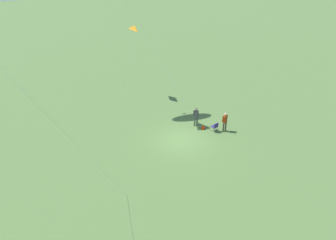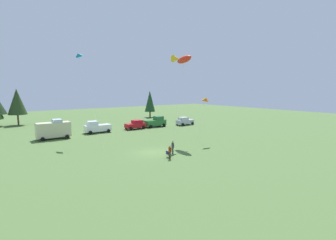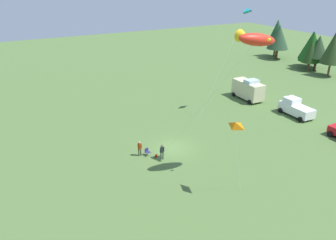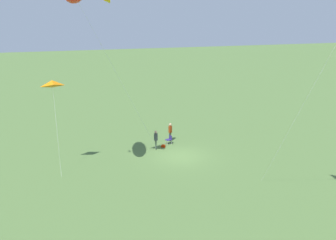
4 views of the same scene
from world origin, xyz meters
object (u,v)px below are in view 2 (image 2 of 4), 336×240
person_spectator (170,151)px  kite_large_fish (182,59)px  kite_delta_teal (78,55)px  car_silver_compact (185,121)px  person_kite_flyer (173,146)px  backpack_on_grass (169,154)px  folding_chair (168,153)px  truck_green_flatbed (155,122)px  van_camper_beige (54,129)px  kite_delta_orange (206,99)px  car_red_sedan (136,125)px  truck_white_pickup (97,127)px

person_spectator → kite_large_fish: 16.21m
kite_large_fish → kite_delta_teal: 16.55m
kite_large_fish → car_silver_compact: bearing=48.6°
person_kite_flyer → backpack_on_grass: bearing=-145.5°
folding_chair → person_spectator: bearing=-126.1°
truck_green_flatbed → kite_delta_teal: bearing=-163.0°
backpack_on_grass → van_camper_beige: van_camper_beige is taller
folding_chair → kite_delta_orange: 12.27m
truck_green_flatbed → kite_large_fish: bearing=-110.0°
kite_delta_orange → folding_chair: bearing=-160.8°
folding_chair → car_red_sedan: bearing=55.7°
person_kite_flyer → car_red_sedan: size_ratio=0.41×
kite_large_fish → truck_green_flatbed: bearing=70.8°
backpack_on_grass → kite_large_fish: kite_large_fish is taller
backpack_on_grass → car_silver_compact: size_ratio=0.08×
truck_white_pickup → car_silver_compact: bearing=176.4°
car_silver_compact → kite_delta_orange: bearing=58.4°
car_red_sedan → truck_white_pickup: bearing=176.7°
truck_white_pickup → kite_delta_teal: 15.01m
folding_chair → truck_white_pickup: 22.87m
truck_white_pickup → kite_delta_orange: bearing=119.6°
van_camper_beige → kite_large_fish: (16.22, -14.81, 11.51)m
person_spectator → backpack_on_grass: (1.04, 1.47, -0.91)m
kite_delta_teal → kite_delta_orange: bearing=-40.9°
van_camper_beige → kite_delta_orange: size_ratio=0.75×
folding_chair → person_kite_flyer: bearing=19.2°
car_silver_compact → car_red_sedan: bearing=-7.8°
truck_white_pickup → kite_large_fish: bearing=117.8°
van_camper_beige → kite_large_fish: size_ratio=0.39×
kite_delta_teal → kite_large_fish: bearing=-37.9°
person_kite_flyer → truck_white_pickup: 21.92m
kite_large_fish → kite_delta_orange: kite_large_fish is taller
car_red_sedan → car_silver_compact: same height
folding_chair → kite_delta_teal: bearing=93.3°
kite_delta_orange → kite_delta_teal: 21.44m
kite_delta_teal → truck_green_flatbed: bearing=17.8°
person_spectator → folding_chair: bearing=70.0°
backpack_on_grass → kite_large_fish: bearing=40.5°
car_red_sedan → kite_delta_teal: 19.47m
truck_green_flatbed → van_camper_beige: bearing=-177.3°
folding_chair → person_spectator: person_spectator is taller
kite_delta_teal → van_camper_beige: bearing=124.4°
folding_chair → kite_large_fish: bearing=26.1°
van_camper_beige → kite_delta_orange: (18.50, -17.94, 5.28)m
truck_green_flatbed → car_silver_compact: truck_green_flatbed is taller
kite_large_fish → person_spectator: bearing=-137.1°
person_kite_flyer → kite_delta_teal: 21.44m
backpack_on_grass → car_red_sedan: bearing=71.7°
truck_white_pickup → truck_green_flatbed: (13.62, -0.13, 0.00)m
truck_white_pickup → car_silver_compact: 20.77m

